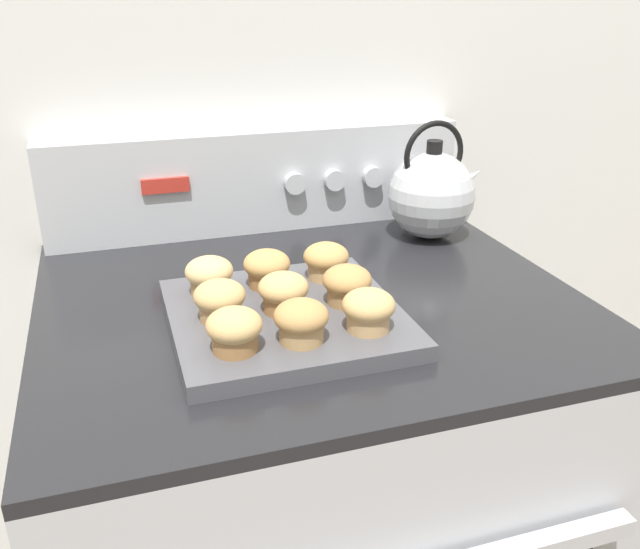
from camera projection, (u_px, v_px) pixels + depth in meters
name	position (u px, v px, depth m)	size (l,w,h in m)	color
wall_back	(248.00, 53.00, 1.16)	(8.00, 0.05, 2.40)	silver
stove_range	(311.00, 534.00, 1.15)	(0.75, 0.69, 0.90)	#B7BABF
control_panel	(260.00, 181.00, 1.20)	(0.74, 0.07, 0.18)	#B7BABF
muffin_pan	(285.00, 318.00, 0.88)	(0.29, 0.29, 0.02)	#4C4C51
muffin_r0_c0	(234.00, 330.00, 0.77)	(0.07, 0.07, 0.05)	olive
muffin_r0_c1	(301.00, 321.00, 0.79)	(0.07, 0.07, 0.05)	tan
muffin_r0_c2	(369.00, 310.00, 0.82)	(0.07, 0.07, 0.05)	tan
muffin_r1_c0	(220.00, 300.00, 0.84)	(0.07, 0.07, 0.05)	#A37A4C
muffin_r1_c1	(283.00, 292.00, 0.87)	(0.07, 0.07, 0.05)	olive
muffin_r1_c2	(347.00, 284.00, 0.89)	(0.07, 0.07, 0.05)	#A37A4C
muffin_r2_c0	(209.00, 275.00, 0.92)	(0.07, 0.07, 0.05)	#A37A4C
muffin_r2_c1	(267.00, 268.00, 0.94)	(0.07, 0.07, 0.05)	olive
muffin_r2_c2	(326.00, 260.00, 0.96)	(0.07, 0.07, 0.05)	tan
tea_kettle	(432.00, 194.00, 1.17)	(0.18, 0.15, 0.20)	silver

